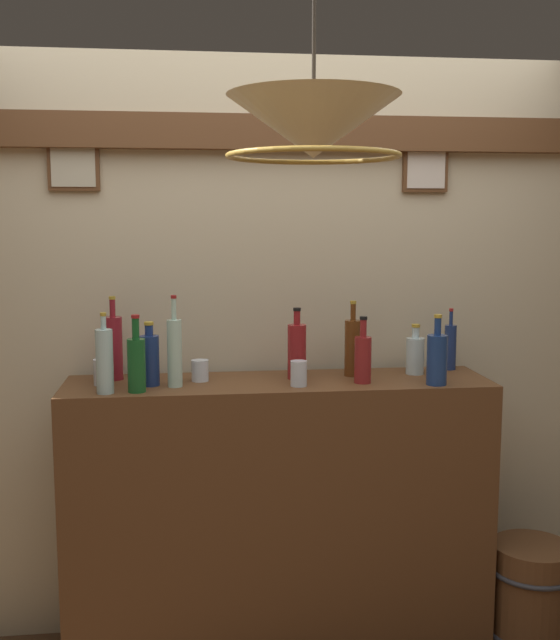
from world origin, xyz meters
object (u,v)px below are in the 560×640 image
(liquor_bottle_vermouth, at_px, (136,363))
(liquor_bottle_brandy, at_px, (297,350))
(liquor_bottle_scotch, at_px, (175,352))
(pendant_lamp, at_px, (313,129))
(liquor_bottle_tequila, at_px, (353,347))
(liquor_bottle_rum, at_px, (105,360))
(liquor_bottle_port, at_px, (114,347))
(glass_tumbler_shot, at_px, (103,372))
(glass_tumbler_rocks, at_px, (200,371))
(liquor_bottle_gin, at_px, (415,354))
(liquor_bottle_mezcal, at_px, (363,358))
(liquor_bottle_rye, at_px, (437,358))
(wooden_barrel, at_px, (530,600))
(liquor_bottle_whiskey, at_px, (150,359))
(liquor_bottle_amaro, at_px, (450,346))
(glass_tumbler_highball, at_px, (299,373))

(liquor_bottle_vermouth, height_order, liquor_bottle_brandy, liquor_bottle_vermouth)
(liquor_bottle_scotch, bearing_deg, pendant_lamp, -53.48)
(liquor_bottle_tequila, relative_size, liquor_bottle_rum, 1.03)
(liquor_bottle_port, xyz_separation_m, glass_tumbler_shot, (-0.03, -0.09, -0.08))
(liquor_bottle_vermouth, xyz_separation_m, glass_tumbler_rocks, (0.23, 0.16, -0.07))
(glass_tumbler_shot, height_order, pendant_lamp, pendant_lamp)
(liquor_bottle_gin, relative_size, liquor_bottle_brandy, 0.72)
(liquor_bottle_mezcal, xyz_separation_m, liquor_bottle_brandy, (-0.24, 0.11, 0.02))
(pendant_lamp, bearing_deg, glass_tumbler_shot, 137.47)
(liquor_bottle_rye, height_order, liquor_bottle_mezcal, liquor_bottle_rye)
(glass_tumbler_rocks, bearing_deg, pendant_lamp, -63.44)
(liquor_bottle_tequila, xyz_separation_m, glass_tumbler_rocks, (-0.62, -0.03, -0.08))
(liquor_bottle_scotch, bearing_deg, wooden_barrel, -3.60)
(liquor_bottle_tequila, bearing_deg, wooden_barrel, -16.31)
(liquor_bottle_tequila, relative_size, pendant_lamp, 0.52)
(liquor_bottle_port, height_order, glass_tumbler_shot, liquor_bottle_port)
(liquor_bottle_whiskey, bearing_deg, liquor_bottle_amaro, 7.36)
(glass_tumbler_rocks, distance_m, pendant_lamp, 1.14)
(liquor_bottle_whiskey, bearing_deg, liquor_bottle_mezcal, -3.63)
(liquor_bottle_rum, distance_m, glass_tumbler_highball, 0.73)
(glass_tumbler_shot, bearing_deg, liquor_bottle_rye, -6.70)
(liquor_bottle_gin, distance_m, pendant_lamp, 1.21)
(liquor_bottle_gin, height_order, liquor_bottle_vermouth, liquor_bottle_vermouth)
(liquor_bottle_mezcal, relative_size, liquor_bottle_gin, 1.26)
(glass_tumbler_rocks, bearing_deg, wooden_barrel, -7.69)
(liquor_bottle_rum, relative_size, glass_tumbler_rocks, 3.55)
(liquor_bottle_scotch, height_order, glass_tumbler_rocks, liquor_bottle_scotch)
(liquor_bottle_brandy, relative_size, liquor_bottle_scotch, 0.81)
(liquor_bottle_tequila, relative_size, liquor_bottle_scotch, 0.88)
(liquor_bottle_tequila, height_order, pendant_lamp, pendant_lamp)
(liquor_bottle_rum, relative_size, liquor_bottle_whiskey, 1.21)
(liquor_bottle_gin, xyz_separation_m, liquor_bottle_scotch, (-0.98, -0.12, 0.05))
(liquor_bottle_whiskey, relative_size, wooden_barrel, 0.52)
(liquor_bottle_amaro, bearing_deg, liquor_bottle_port, -178.51)
(liquor_bottle_scotch, bearing_deg, liquor_bottle_rum, -162.32)
(liquor_bottle_brandy, xyz_separation_m, pendant_lamp, (-0.05, -0.67, 0.79))
(liquor_bottle_rye, distance_m, liquor_bottle_rum, 1.26)
(liquor_bottle_vermouth, xyz_separation_m, pendant_lamp, (0.57, -0.51, 0.79))
(liquor_bottle_tequila, distance_m, pendant_lamp, 1.09)
(liquor_bottle_scotch, relative_size, liquor_bottle_whiskey, 1.42)
(liquor_bottle_gin, distance_m, liquor_bottle_brandy, 0.50)
(liquor_bottle_rye, bearing_deg, glass_tumbler_rocks, 169.11)
(liquor_bottle_rye, height_order, liquor_bottle_scotch, liquor_bottle_scotch)
(liquor_bottle_port, bearing_deg, liquor_bottle_rum, -92.36)
(glass_tumbler_highball, relative_size, wooden_barrel, 0.21)
(liquor_bottle_rye, distance_m, liquor_bottle_whiskey, 1.11)
(liquor_bottle_rum, distance_m, liquor_bottle_vermouth, 0.12)
(liquor_bottle_scotch, bearing_deg, liquor_bottle_amaro, 9.59)
(liquor_bottle_whiskey, xyz_separation_m, wooden_barrel, (1.52, -0.12, -1.01))
(liquor_bottle_vermouth, height_order, wooden_barrel, liquor_bottle_vermouth)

